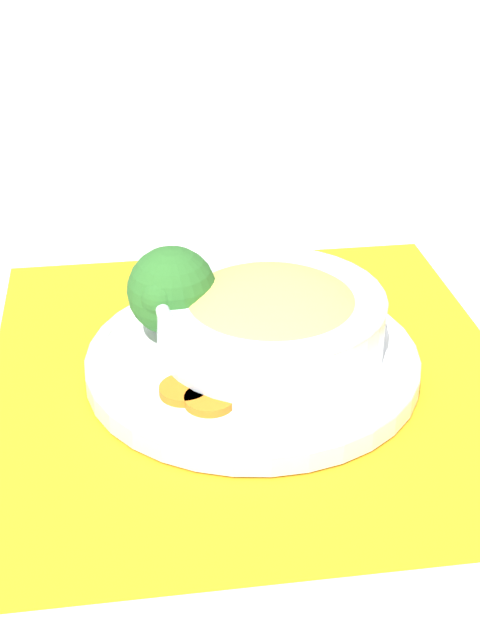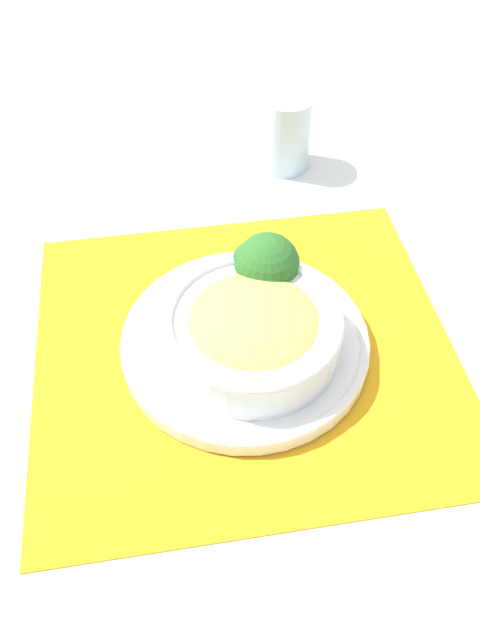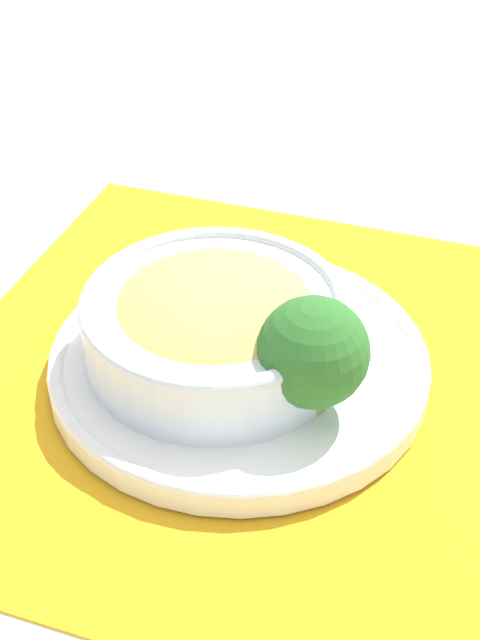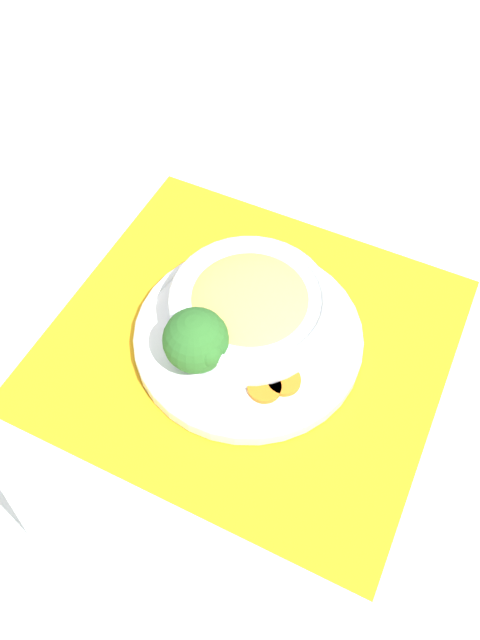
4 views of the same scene
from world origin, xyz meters
name	(u,v)px [view 1 (image 1 of 4)]	position (x,y,z in m)	size (l,w,h in m)	color
ground_plane	(252,375)	(0.00, 0.00, 0.00)	(4.00, 4.00, 0.00)	white
placemat	(252,373)	(0.00, 0.00, 0.00)	(0.49, 0.46, 0.00)	orange
plate	(252,360)	(0.00, 0.00, 0.02)	(0.27, 0.27, 0.02)	white
bowl	(271,317)	(0.01, -0.02, 0.05)	(0.19, 0.19, 0.06)	silver
broccoli_floret	(172,291)	(0.03, 0.06, 0.07)	(0.07, 0.07, 0.08)	#84AD5B
carrot_slice_near	(184,390)	(-0.05, 0.06, 0.02)	(0.04, 0.04, 0.01)	orange
carrot_slice_middle	(210,400)	(-0.07, 0.04, 0.02)	(0.04, 0.04, 0.01)	orange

